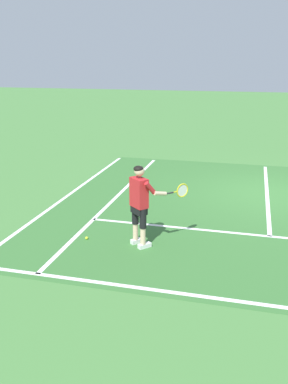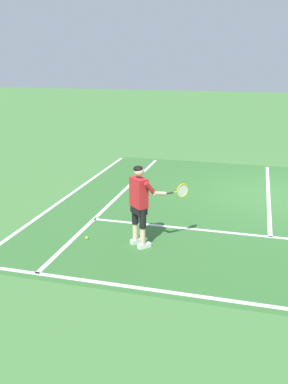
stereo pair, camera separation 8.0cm
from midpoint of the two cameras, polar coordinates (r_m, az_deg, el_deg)
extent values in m
plane|color=#477F3D|center=(12.57, 16.72, -0.29)|extent=(80.00, 80.00, 0.00)
cube|color=#387033|center=(11.29, 16.83, -2.31)|extent=(10.98, 9.61, 0.00)
cube|color=white|center=(7.12, 17.49, -14.66)|extent=(10.98, 0.10, 0.01)
cube|color=white|center=(9.62, 17.02, -5.85)|extent=(8.23, 0.10, 0.01)
cube|color=white|center=(12.62, 16.72, -0.19)|extent=(0.10, 6.40, 0.01)
cube|color=white|center=(11.84, -3.42, -0.62)|extent=(0.10, 9.21, 0.01)
cube|color=white|center=(12.33, -9.49, -0.09)|extent=(0.10, 9.21, 0.01)
cube|color=white|center=(8.91, -0.70, -6.66)|extent=(0.27, 0.28, 0.09)
cube|color=white|center=(8.69, 0.31, -7.29)|extent=(0.27, 0.28, 0.09)
cylinder|color=beige|center=(8.80, -0.93, -5.38)|extent=(0.11, 0.11, 0.36)
cylinder|color=black|center=(8.65, -0.94, -3.04)|extent=(0.14, 0.14, 0.41)
cylinder|color=beige|center=(8.58, 0.09, -5.99)|extent=(0.11, 0.11, 0.36)
cylinder|color=black|center=(8.43, 0.09, -3.60)|extent=(0.14, 0.14, 0.41)
cube|color=black|center=(8.48, -0.43, -2.27)|extent=(0.39, 0.37, 0.20)
cube|color=red|center=(8.37, -0.44, -0.09)|extent=(0.43, 0.42, 0.60)
cylinder|color=beige|center=(8.58, -1.31, 0.00)|extent=(0.09, 0.09, 0.62)
cylinder|color=red|center=(8.17, 1.10, 0.55)|extent=(0.24, 0.26, 0.29)
cylinder|color=beige|center=(8.29, 2.45, -0.21)|extent=(0.25, 0.27, 0.14)
sphere|color=beige|center=(8.25, -0.39, 2.87)|extent=(0.21, 0.21, 0.21)
ellipsoid|color=black|center=(8.23, -0.51, 3.19)|extent=(0.28, 0.28, 0.12)
cylinder|color=#232326|center=(8.42, 3.72, -0.17)|extent=(0.16, 0.17, 0.03)
cylinder|color=yellow|center=(8.50, 4.53, 0.00)|extent=(0.08, 0.09, 0.02)
torus|color=yellow|center=(8.61, 5.50, 0.20)|extent=(0.22, 0.24, 0.30)
cylinder|color=silver|center=(8.61, 5.50, 0.20)|extent=(0.17, 0.19, 0.25)
sphere|color=#CCE02D|center=(9.16, -7.55, -6.19)|extent=(0.07, 0.07, 0.07)
camera|label=1|loc=(0.04, -89.74, 0.08)|focal=39.24mm
camera|label=2|loc=(0.04, 90.26, -0.08)|focal=39.24mm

